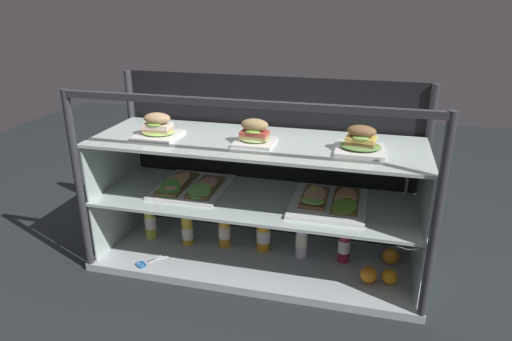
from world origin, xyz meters
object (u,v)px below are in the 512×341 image
Objects in this scene: plated_roll_sandwich_near_right_corner at (255,134)px; juice_bottle_front_second at (150,220)px; open_sandwich_tray_near_left_corner at (190,186)px; orange_fruit_near_left_post at (391,256)px; orange_fruit_rolled_forward at (369,275)px; orange_fruit_beside_bottles at (390,277)px; kitchen_scissors at (145,263)px; juice_bottle_back_left at (263,234)px; open_sandwich_tray_center at (329,201)px; plated_roll_sandwich_left_of_center at (158,128)px; plated_roll_sandwich_mid_right at (361,143)px; juice_bottle_back_right at (187,229)px; juice_bottle_tucked_behind at (225,231)px; juice_bottle_front_right_end at (302,238)px; juice_bottle_back_center at (344,244)px.

plated_roll_sandwich_near_right_corner reaches higher than juice_bottle_front_second.
open_sandwich_tray_near_left_corner is 1.04m from orange_fruit_near_left_post.
orange_fruit_near_left_post reaches higher than orange_fruit_rolled_forward.
orange_fruit_beside_bottles is 0.17m from orange_fruit_near_left_post.
kitchen_scissors is at bearing -125.32° from open_sandwich_tray_near_left_corner.
juice_bottle_back_left is 0.64m from orange_fruit_beside_bottles.
plated_roll_sandwich_left_of_center is at bearing -175.77° from open_sandwich_tray_center.
kitchen_scissors is at bearing -70.18° from juice_bottle_front_second.
juice_bottle_back_right is (-0.84, 0.07, -0.56)m from plated_roll_sandwich_mid_right.
plated_roll_sandwich_left_of_center reaches higher than kitchen_scissors.
plated_roll_sandwich_near_right_corner is 0.99× the size of kitchen_scissors.
orange_fruit_near_left_post is (0.63, 0.03, -0.05)m from juice_bottle_back_left.
juice_bottle_back_left reaches higher than juice_bottle_tucked_behind.
plated_roll_sandwich_mid_right is at bearing 0.62° from plated_roll_sandwich_near_right_corner.
juice_bottle_back_right is 0.20m from juice_bottle_tucked_behind.
open_sandwich_tray_center is at bearing -165.22° from orange_fruit_near_left_post.
open_sandwich_tray_near_left_corner reaches higher than orange_fruit_rolled_forward.
plated_roll_sandwich_near_right_corner reaches higher than juice_bottle_tucked_behind.
plated_roll_sandwich_mid_right is 0.60m from juice_bottle_front_right_end.
juice_bottle_back_left is 2.89× the size of orange_fruit_rolled_forward.
juice_bottle_back_left is at bearing 175.97° from juice_bottle_front_right_end.
juice_bottle_back_left is 0.40m from juice_bottle_back_center.
juice_bottle_tucked_behind is at bearing -177.13° from orange_fruit_near_left_post.
plated_roll_sandwich_mid_right is at bearing -20.49° from juice_bottle_front_right_end.
plated_roll_sandwich_left_of_center is 2.57× the size of orange_fruit_rolled_forward.
open_sandwich_tray_near_left_corner is 0.44m from juice_bottle_back_left.
juice_bottle_front_second is 1.15m from orange_fruit_rolled_forward.
open_sandwich_tray_center is 0.94m from kitchen_scissors.
open_sandwich_tray_center is 0.27m from juice_bottle_front_right_end.
plated_roll_sandwich_mid_right is 0.83× the size of juice_bottle_front_right_end.
plated_roll_sandwich_mid_right is 0.91× the size of juice_bottle_back_left.
orange_fruit_near_left_post reaches higher than kitchen_scissors.
open_sandwich_tray_near_left_corner is 5.62× the size of orange_fruit_beside_bottles.
juice_bottle_tucked_behind is at bearing 152.49° from plated_roll_sandwich_near_right_corner.
open_sandwich_tray_near_left_corner is at bearing 175.61° from plated_roll_sandwich_mid_right.
juice_bottle_back_center is (0.08, 0.05, -0.24)m from open_sandwich_tray_center.
kitchen_scissors is at bearing -141.39° from juice_bottle_tucked_behind.
open_sandwich_tray_near_left_corner is 1.59× the size of juice_bottle_front_second.
open_sandwich_tray_near_left_corner is 4.89× the size of orange_fruit_near_left_post.
open_sandwich_tray_near_left_corner is 0.81m from juice_bottle_back_center.
orange_fruit_rolled_forward is (0.53, -0.16, -0.05)m from juice_bottle_back_left.
plated_roll_sandwich_left_of_center is 0.56m from juice_bottle_front_second.
orange_fruit_rolled_forward is (0.73, -0.14, -0.05)m from juice_bottle_tucked_behind.
juice_bottle_back_left is 0.95× the size of juice_bottle_back_center.
juice_bottle_front_right_end is 1.04× the size of juice_bottle_back_center.
juice_bottle_back_right is 0.80m from juice_bottle_back_center.
orange_fruit_rolled_forward is (-0.09, -0.01, 0.00)m from orange_fruit_beside_bottles.
plated_roll_sandwich_mid_right is 0.56m from juice_bottle_back_center.
plated_roll_sandwich_near_right_corner reaches higher than juice_bottle_back_left.
open_sandwich_tray_near_left_corner is 1.03m from orange_fruit_beside_bottles.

